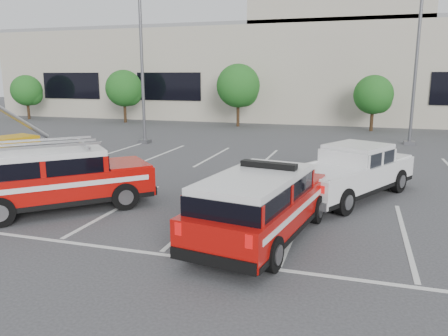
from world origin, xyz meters
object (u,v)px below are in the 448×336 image
object	(u,v)px
light_pole_mid	(417,53)
tree_far_left	(28,92)
tree_left	(125,90)
ladder_suv	(56,183)
fire_chief_suv	(261,209)
convention_building	(319,67)
tree_mid_right	(375,96)
utility_rig	(9,152)
light_pole_left	(142,53)
white_pickup	(350,177)
tree_mid_left	(239,87)

from	to	relation	value
light_pole_mid	tree_far_left	bearing A→B (deg)	169.27
tree_left	ladder_suv	xyz separation A→B (m)	(10.53, -22.70, -1.95)
tree_far_left	fire_chief_suv	world-z (taller)	tree_far_left
convention_building	tree_far_left	size ratio (longest dim) A/B	15.04
convention_building	tree_mid_right	xyz separation A→B (m)	(4.91, -9.82, -2.22)
ladder_suv	tree_mid_right	bearing A→B (deg)	112.99
utility_rig	light_pole_left	bearing A→B (deg)	89.40
fire_chief_suv	white_pickup	xyz separation A→B (m)	(1.96, 4.59, -0.08)
tree_far_left	ladder_suv	bearing A→B (deg)	-47.87
utility_rig	ladder_suv	bearing A→B (deg)	-19.11
light_pole_left	light_pole_mid	size ratio (longest dim) A/B	1.00
tree_mid_left	tree_mid_right	distance (m)	10.01
tree_mid_right	light_pole_left	xyz separation A→B (m)	(-13.09, -10.05, 2.68)
tree_far_left	light_pole_mid	distance (m)	32.59
tree_mid_left	tree_mid_right	bearing A→B (deg)	-0.00
tree_mid_left	white_pickup	distance (m)	20.82
tree_mid_left	ladder_suv	distance (m)	22.81
tree_far_left	tree_mid_left	distance (m)	20.01
convention_building	white_pickup	size ratio (longest dim) A/B	10.30
light_pole_left	tree_mid_left	bearing A→B (deg)	72.90
tree_mid_left	light_pole_left	bearing A→B (deg)	-107.10
tree_left	utility_rig	bearing A→B (deg)	-76.72
tree_mid_left	fire_chief_suv	xyz separation A→B (m)	(6.89, -23.29, -2.28)
light_pole_left	white_pickup	size ratio (longest dim) A/B	1.76
white_pickup	ladder_suv	size ratio (longest dim) A/B	1.12
tree_far_left	white_pickup	distance (m)	34.43
tree_left	ladder_suv	bearing A→B (deg)	-65.11
tree_mid_left	tree_mid_right	world-z (taller)	tree_mid_left
light_pole_left	light_pole_mid	distance (m)	15.52
convention_building	utility_rig	xyz separation A→B (m)	(-10.89, -27.60, -4.14)
tree_mid_right	tree_far_left	bearing A→B (deg)	180.00
tree_mid_left	fire_chief_suv	world-z (taller)	tree_mid_left
tree_left	light_pole_left	bearing A→B (deg)	-55.48
tree_left	white_pickup	size ratio (longest dim) A/B	0.76
tree_mid_left	fire_chief_suv	size ratio (longest dim) A/B	0.88
convention_building	fire_chief_suv	distance (m)	33.39
utility_rig	tree_mid_right	bearing A→B (deg)	67.09
convention_building	tree_far_left	world-z (taller)	convention_building
tree_far_left	tree_mid_right	world-z (taller)	same
tree_mid_left	light_pole_mid	distance (m)	13.53
light_pole_left	ladder_suv	bearing A→B (deg)	-74.02
tree_mid_left	utility_rig	distance (m)	18.86
light_pole_mid	ladder_suv	xyz separation A→B (m)	(-11.38, -16.65, -4.36)
tree_mid_right	light_pole_left	distance (m)	16.72
convention_building	white_pickup	bearing A→B (deg)	-82.49
fire_chief_suv	tree_mid_right	bearing A→B (deg)	91.83
light_pole_mid	fire_chief_suv	bearing A→B (deg)	-106.23
light_pole_mid	utility_rig	world-z (taller)	light_pole_mid
convention_building	ladder_suv	size ratio (longest dim) A/B	11.57
tree_mid_right	ladder_suv	size ratio (longest dim) A/B	0.77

